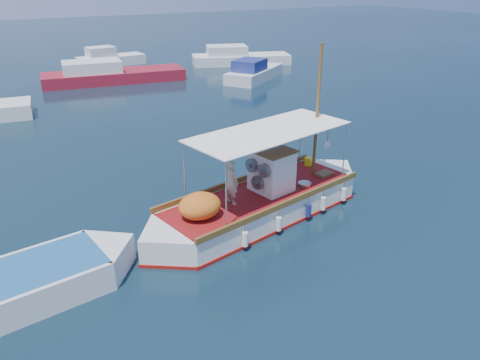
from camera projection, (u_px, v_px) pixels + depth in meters
ground at (272, 220)px, 15.23m from camera, size 160.00×160.00×0.00m
fishing_caique at (260, 203)px, 15.23m from camera, size 8.85×3.74×5.52m
bg_boat_n at (110, 75)px, 34.03m from camera, size 10.29×4.08×1.80m
bg_boat_ne at (253, 73)px, 34.75m from camera, size 6.07×5.17×1.80m
bg_boat_e at (238, 58)px, 40.74m from camera, size 8.78×5.16×1.80m
bg_boat_far_n at (109, 59)px, 40.20m from camera, size 5.75×2.51×1.80m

